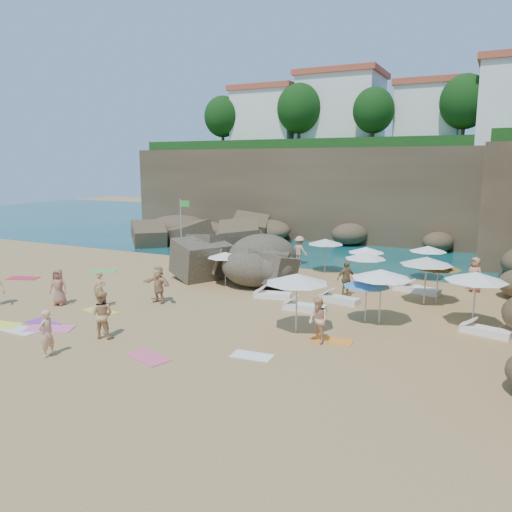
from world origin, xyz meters
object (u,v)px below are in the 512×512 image
at_px(parasol_0, 366,250).
at_px(person_stand_3, 346,279).
at_px(parasol_1, 326,242).
at_px(flag_pole, 182,219).
at_px(person_stand_2, 300,250).
at_px(rock_outcrop, 232,275).
at_px(person_stand_4, 475,274).
at_px(parasol_2, 428,249).
at_px(person_stand_1, 102,315).
at_px(lounger_0, 339,299).
at_px(person_stand_5, 185,260).
at_px(person_stand_6, 46,333).

bearing_deg(parasol_0, person_stand_3, -90.38).
distance_m(parasol_1, person_stand_3, 5.89).
height_order(flag_pole, person_stand_2, flag_pole).
bearing_deg(person_stand_2, rock_outcrop, 79.86).
height_order(person_stand_3, person_stand_4, person_stand_4).
distance_m(parasol_0, parasol_1, 3.06).
distance_m(parasol_2, person_stand_3, 6.60).
bearing_deg(parasol_1, flag_pole, 172.61).
bearing_deg(person_stand_4, person_stand_1, -94.79).
distance_m(lounger_0, person_stand_1, 11.26).
xyz_separation_m(parasol_0, lounger_0, (0.04, -5.19, -1.66)).
bearing_deg(person_stand_1, person_stand_2, -109.17).
relative_size(rock_outcrop, parasol_1, 3.26).
height_order(parasol_0, parasol_1, parasol_1).
bearing_deg(flag_pole, parasol_1, -7.39).
bearing_deg(lounger_0, parasol_1, 125.74).
relative_size(person_stand_2, person_stand_3, 1.05).
xyz_separation_m(flag_pole, person_stand_2, (9.41, -0.02, -1.65)).
height_order(rock_outcrop, person_stand_4, person_stand_4).
bearing_deg(parasol_1, parasol_0, -22.00).
distance_m(parasol_1, person_stand_1, 15.79).
distance_m(lounger_0, person_stand_4, 7.83).
height_order(rock_outcrop, person_stand_3, person_stand_3).
xyz_separation_m(flag_pole, lounger_0, (14.58, -7.85, -2.46)).
relative_size(person_stand_1, person_stand_4, 1.01).
xyz_separation_m(lounger_0, person_stand_2, (-5.17, 7.83, 0.81)).
bearing_deg(parasol_0, person_stand_2, 152.76).
bearing_deg(person_stand_3, rock_outcrop, 115.39).
distance_m(person_stand_1, person_stand_5, 11.44).
bearing_deg(person_stand_3, lounger_0, -138.99).
distance_m(person_stand_5, person_stand_6, 13.58).
relative_size(rock_outcrop, person_stand_2, 3.77).
height_order(person_stand_2, person_stand_5, person_stand_2).
distance_m(rock_outcrop, person_stand_4, 13.64).
xyz_separation_m(person_stand_4, person_stand_5, (-16.15, -3.30, -0.04)).
bearing_deg(person_stand_6, person_stand_3, 145.76).
xyz_separation_m(flag_pole, person_stand_3, (14.51, -6.59, -1.69)).
relative_size(rock_outcrop, parasol_0, 3.49).
distance_m(person_stand_2, person_stand_5, 7.87).
bearing_deg(person_stand_3, person_stand_5, 124.40).
relative_size(flag_pole, parasol_2, 1.93).
distance_m(parasol_0, parasol_2, 3.63).
xyz_separation_m(parasol_0, person_stand_6, (-7.16, -16.45, -0.96)).
height_order(parasol_2, person_stand_5, parasol_2).
height_order(flag_pole, person_stand_6, flag_pole).
relative_size(parasol_1, person_stand_4, 1.20).
bearing_deg(flag_pole, person_stand_3, -24.42).
bearing_deg(person_stand_3, flag_pole, 103.73).
xyz_separation_m(parasol_0, person_stand_4, (5.80, 0.05, -0.88)).
relative_size(lounger_0, person_stand_4, 1.06).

